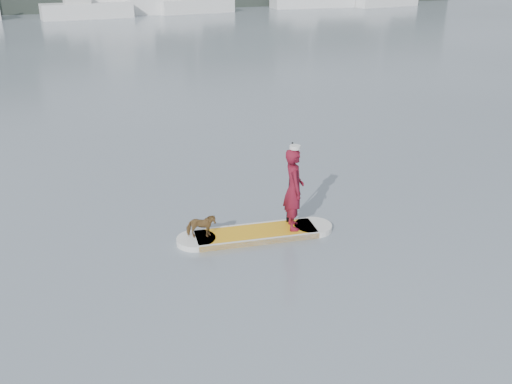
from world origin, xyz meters
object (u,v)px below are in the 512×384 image
object	(u,v)px
paddleboard	(256,234)
sailboat_d	(86,9)
dog	(201,226)
sailboat_e	(195,5)
paddler	(294,189)

from	to	relation	value
paddleboard	sailboat_d	size ratio (longest dim) A/B	0.29
dog	sailboat_d	bearing A→B (deg)	10.37
paddleboard	dog	bearing A→B (deg)	180.00
sailboat_e	sailboat_d	bearing A→B (deg)	-179.76
paddler	sailboat_d	distance (m)	44.79
paddleboard	paddler	size ratio (longest dim) A/B	1.90
sailboat_e	dog	bearing A→B (deg)	-112.47
sailboat_d	sailboat_e	distance (m)	10.41
dog	sailboat_d	distance (m)	44.61
paddler	sailboat_e	size ratio (longest dim) A/B	0.16
paddleboard	sailboat_e	bearing A→B (deg)	83.13
paddleboard	sailboat_e	size ratio (longest dim) A/B	0.31
paddleboard	sailboat_e	xyz separation A→B (m)	(11.42, 46.03, 0.69)
sailboat_d	paddler	bearing A→B (deg)	-93.85
dog	sailboat_e	bearing A→B (deg)	-2.06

